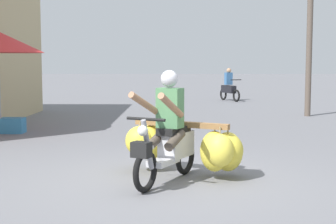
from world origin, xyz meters
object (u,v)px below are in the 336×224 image
object	(u,v)px
utility_pole	(310,17)
motorbike_main_loaded	(181,143)
motorbike_distant_ahead_left	(229,88)
produce_crate	(12,125)

from	to	relation	value
utility_pole	motorbike_main_loaded	bearing A→B (deg)	-115.38
motorbike_main_loaded	motorbike_distant_ahead_left	xyz separation A→B (m)	(2.15, 14.42, 0.07)
motorbike_main_loaded	produce_crate	xyz separation A→B (m)	(-3.97, 4.52, -0.32)
utility_pole	produce_crate	bearing A→B (deg)	-154.03
motorbike_distant_ahead_left	utility_pole	size ratio (longest dim) A/B	0.25
motorbike_main_loaded	produce_crate	bearing A→B (deg)	131.30
motorbike_main_loaded	utility_pole	bearing A→B (deg)	64.62
motorbike_main_loaded	motorbike_distant_ahead_left	world-z (taller)	motorbike_main_loaded
motorbike_main_loaded	utility_pole	xyz separation A→B (m)	(3.98, 8.40, 2.55)
produce_crate	utility_pole	bearing A→B (deg)	25.97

